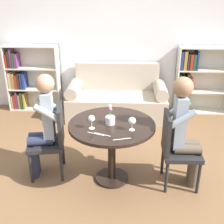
% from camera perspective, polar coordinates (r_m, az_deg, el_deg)
% --- Properties ---
extents(ground_plane, '(16.00, 16.00, 0.00)m').
position_cam_1_polar(ground_plane, '(3.55, -0.04, -13.38)').
color(ground_plane, brown).
extents(back_wall, '(5.20, 0.05, 2.70)m').
position_cam_1_polar(back_wall, '(5.22, 1.19, 15.00)').
color(back_wall, silver).
rests_on(back_wall, ground_plane).
extents(round_table, '(0.98, 0.98, 0.76)m').
position_cam_1_polar(round_table, '(3.22, -0.04, -4.63)').
color(round_table, black).
rests_on(round_table, ground_plane).
extents(couch, '(1.74, 0.80, 0.92)m').
position_cam_1_polar(couch, '(5.07, 0.96, 2.58)').
color(couch, '#B7A893').
rests_on(couch, ground_plane).
extents(bookshelf_left, '(0.97, 0.28, 1.22)m').
position_cam_1_polar(bookshelf_left, '(5.54, -16.79, 6.39)').
color(bookshelf_left, silver).
rests_on(bookshelf_left, ground_plane).
extents(bookshelf_right, '(0.97, 0.28, 1.22)m').
position_cam_1_polar(bookshelf_right, '(5.39, 16.57, 6.29)').
color(bookshelf_right, silver).
rests_on(bookshelf_right, ground_plane).
extents(chair_left, '(0.48, 0.48, 0.90)m').
position_cam_1_polar(chair_left, '(3.47, -12.16, -5.21)').
color(chair_left, '#232326').
rests_on(chair_left, ground_plane).
extents(chair_right, '(0.42, 0.42, 0.90)m').
position_cam_1_polar(chair_right, '(3.29, 12.81, -6.93)').
color(chair_right, '#232326').
rests_on(chair_right, ground_plane).
extents(person_left, '(0.45, 0.38, 1.29)m').
position_cam_1_polar(person_left, '(3.38, -13.91, -2.34)').
color(person_left, '#282D47').
rests_on(person_left, ground_plane).
extents(person_right, '(0.42, 0.34, 1.32)m').
position_cam_1_polar(person_right, '(3.21, 14.62, -3.56)').
color(person_right, brown).
rests_on(person_right, ground_plane).
extents(wine_glass_left, '(0.07, 0.07, 0.16)m').
position_cam_1_polar(wine_glass_left, '(3.00, -4.19, -1.41)').
color(wine_glass_left, white).
rests_on(wine_glass_left, round_table).
extents(wine_glass_right, '(0.08, 0.08, 0.15)m').
position_cam_1_polar(wine_glass_right, '(2.97, 4.11, -1.86)').
color(wine_glass_right, white).
rests_on(wine_glass_right, round_table).
extents(flower_vase, '(0.11, 0.11, 0.23)m').
position_cam_1_polar(flower_vase, '(3.11, -0.38, -1.22)').
color(flower_vase, silver).
rests_on(flower_vase, round_table).
extents(knife_left_setting, '(0.18, 0.08, 0.00)m').
position_cam_1_polar(knife_left_setting, '(2.92, -1.96, -4.59)').
color(knife_left_setting, silver).
rests_on(knife_left_setting, round_table).
extents(fork_left_setting, '(0.19, 0.06, 0.00)m').
position_cam_1_polar(fork_left_setting, '(2.84, 2.04, -5.51)').
color(fork_left_setting, silver).
rests_on(fork_left_setting, round_table).
extents(knife_right_setting, '(0.18, 0.08, 0.00)m').
position_cam_1_polar(knife_right_setting, '(2.94, -3.32, -4.45)').
color(knife_right_setting, silver).
rests_on(knife_right_setting, round_table).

